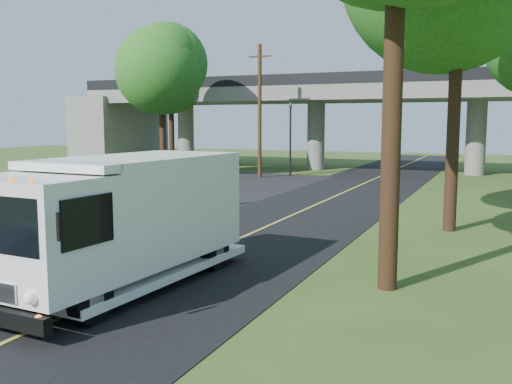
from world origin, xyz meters
The scene contains 12 objects.
ground centered at (0.00, 0.00, 0.00)m, with size 120.00×120.00×0.00m, color #35491A.
road centered at (0.00, 10.00, 0.01)m, with size 7.00×90.00×0.02m, color black.
parking_lot centered at (-11.00, 18.00, 0.01)m, with size 16.00×18.00×0.01m, color black.
lane_line centered at (0.00, 10.00, 0.03)m, with size 0.12×90.00×0.01m, color gold.
overpass centered at (0.00, 32.00, 4.56)m, with size 54.00×10.00×7.30m.
traffic_signal centered at (-6.00, 26.00, 3.20)m, with size 0.18×0.22×5.20m.
utility_pole centered at (-7.50, 24.00, 4.59)m, with size 1.60×0.26×9.00m.
tree_left_lot centered at (-13.79, 21.84, 7.90)m, with size 5.60×5.50×10.50m.
tree_left_far centered at (-16.79, 27.84, 7.45)m, with size 5.26×5.16×9.89m.
step_van centered at (-0.20, -1.33, 1.65)m, with size 3.11×7.37×3.03m.
red_sedan centered at (-9.90, 15.71, 0.68)m, with size 1.91×4.69×1.36m, color #961D09.
pedestrian centered at (-4.06, 10.57, 0.82)m, with size 0.60×0.39×1.64m, color gray.
Camera 1 is at (7.81, -12.01, 3.85)m, focal length 40.00 mm.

